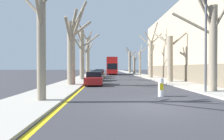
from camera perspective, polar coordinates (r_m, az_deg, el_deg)
ground_plane at (r=9.59m, az=11.23°, el=-10.21°), size 300.00×300.00×0.00m
sidewalk_left at (r=59.33m, az=-5.53°, el=-0.97°), size 3.27×120.00×0.12m
sidewalk_right at (r=59.76m, az=6.09°, el=-0.96°), size 3.27×120.00×0.12m
building_facade_right at (r=34.12m, az=24.08°, el=6.62°), size 10.08×31.28×10.74m
kerb_line_stripe at (r=59.24m, az=-3.78°, el=-1.02°), size 0.24×120.00×0.01m
street_tree_left_0 at (r=11.11m, az=-19.80°, el=10.15°), size 3.55×3.30×7.96m
street_tree_left_1 at (r=20.42m, az=-11.27°, el=6.46°), size 2.34×4.08×8.54m
street_tree_left_2 at (r=29.20m, az=-8.55°, el=4.84°), size 3.73×2.73×8.19m
street_tree_left_3 at (r=38.27m, az=-7.03°, el=4.51°), size 2.87×4.89×9.83m
street_tree_right_0 at (r=16.20m, az=26.59°, el=7.42°), size 3.95×2.61×8.52m
street_tree_right_1 at (r=25.25m, az=16.15°, el=3.88°), size 3.41×2.74×6.37m
street_tree_right_2 at (r=34.19m, az=11.09°, el=4.11°), size 3.33×4.00×9.11m
street_tree_right_3 at (r=44.85m, az=8.07°, el=2.52°), size 2.39×4.20×7.18m
street_tree_right_4 at (r=54.53m, az=6.41°, el=1.82°), size 2.54×2.07×6.38m
street_tree_right_5 at (r=64.07m, az=5.08°, el=2.56°), size 3.27×1.95×8.35m
double_decker_bus at (r=51.71m, az=-0.16°, el=1.42°), size 2.56×11.85×4.29m
parked_car_0 at (r=20.68m, az=-5.07°, el=-2.49°), size 1.72×4.42×1.38m
parked_car_1 at (r=27.42m, az=-4.25°, el=-1.70°), size 1.78×4.24×1.40m
parked_car_2 at (r=33.87m, az=-3.77°, el=-1.20°), size 1.86×4.49×1.43m
parked_car_3 at (r=39.44m, az=-3.49°, el=-0.90°), size 1.80×4.34×1.48m
lamp_post at (r=15.60m, az=24.86°, el=9.22°), size 1.40×0.20×7.37m
traffic_bollard at (r=12.92m, az=13.78°, el=-4.83°), size 0.34×0.35×1.14m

